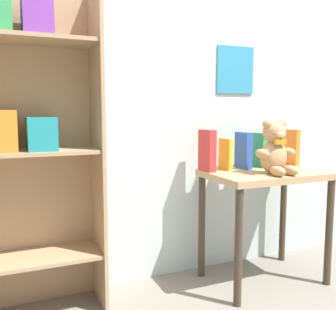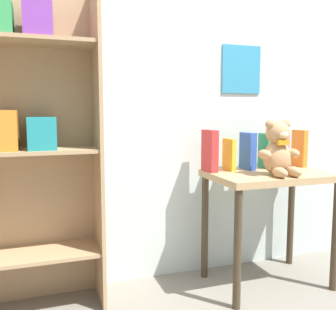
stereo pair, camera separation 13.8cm
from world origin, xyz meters
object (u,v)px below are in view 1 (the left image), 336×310
object	(u,v)px
book_standing_green	(259,150)
book_standing_pink	(276,148)
bookshelf_side	(21,132)
book_standing_orange	(292,147)
book_standing_yellow	(225,154)
book_standing_red	(207,150)
teddy_bear	(275,149)
book_standing_blue	(243,150)
display_table	(265,189)

from	to	relation	value
book_standing_green	book_standing_pink	bearing A→B (deg)	-1.24
bookshelf_side	book_standing_orange	size ratio (longest dim) A/B	7.09
book_standing_yellow	book_standing_orange	world-z (taller)	book_standing_orange
book_standing_yellow	book_standing_pink	bearing A→B (deg)	0.10
book_standing_orange	book_standing_red	bearing A→B (deg)	179.79
book_standing_pink	book_standing_orange	world-z (taller)	book_standing_orange
book_standing_red	book_standing_yellow	size ratio (longest dim) A/B	1.28
teddy_bear	book_standing_red	world-z (taller)	teddy_bear
book_standing_pink	book_standing_red	bearing A→B (deg)	-179.41
bookshelf_side	book_standing_orange	world-z (taller)	bookshelf_side
bookshelf_side	book_standing_blue	xyz separation A→B (m)	(1.21, -0.03, -0.13)
bookshelf_side	book_standing_pink	world-z (taller)	bookshelf_side
teddy_bear	book_standing_yellow	xyz separation A→B (m)	(-0.17, 0.22, -0.04)
book_standing_green	book_standing_orange	bearing A→B (deg)	-1.51
teddy_bear	book_standing_blue	size ratio (longest dim) A/B	1.37
book_standing_red	book_standing_green	xyz separation A→B (m)	(0.36, 0.01, -0.01)
bookshelf_side	book_standing_orange	xyz separation A→B (m)	(1.57, -0.03, -0.13)
display_table	book_standing_green	size ratio (longest dim) A/B	3.20
book_standing_red	book_standing_pink	size ratio (longest dim) A/B	1.07
bookshelf_side	display_table	size ratio (longest dim) A/B	2.39
book_standing_green	teddy_bear	bearing A→B (deg)	-107.13
book_standing_red	book_standing_orange	distance (m)	0.60
book_standing_yellow	book_standing_blue	distance (m)	0.12
book_standing_yellow	book_standing_orange	distance (m)	0.48
display_table	book_standing_red	world-z (taller)	book_standing_red
teddy_bear	book_standing_green	distance (m)	0.24
bookshelf_side	teddy_bear	xyz separation A→B (m)	(1.25, -0.25, -0.10)
bookshelf_side	book_standing_yellow	size ratio (longest dim) A/B	8.69
teddy_bear	book_standing_pink	distance (m)	0.30
book_standing_orange	display_table	bearing A→B (deg)	-155.80
book_standing_pink	display_table	bearing A→B (deg)	-141.97
book_standing_blue	book_standing_orange	xyz separation A→B (m)	(0.36, 0.00, 0.00)
teddy_bear	book_standing_yellow	size ratio (longest dim) A/B	1.62
display_table	book_standing_green	xyz separation A→B (m)	(0.06, 0.14, 0.21)
teddy_bear	book_standing_red	distance (m)	0.37
bookshelf_side	display_table	bearing A→B (deg)	-7.41
teddy_bear	book_standing_orange	bearing A→B (deg)	35.70
teddy_bear	book_standing_red	xyz separation A→B (m)	(-0.29, 0.23, -0.02)
display_table	book_standing_green	world-z (taller)	book_standing_green
book_standing_yellow	book_standing_green	size ratio (longest dim) A/B	0.88
book_standing_pink	book_standing_orange	xyz separation A→B (m)	(0.12, -0.00, 0.00)
book_standing_orange	book_standing_yellow	bearing A→B (deg)	179.91
book_standing_blue	book_standing_green	distance (m)	0.12
display_table	book_standing_yellow	xyz separation A→B (m)	(-0.18, 0.14, 0.19)
teddy_bear	book_standing_orange	distance (m)	0.39
book_standing_blue	book_standing_pink	bearing A→B (deg)	-0.40
bookshelf_side	teddy_bear	bearing A→B (deg)	-11.46
book_standing_pink	book_standing_green	bearing A→B (deg)	178.85
display_table	book_standing_yellow	distance (m)	0.30
book_standing_yellow	book_standing_pink	distance (m)	0.36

